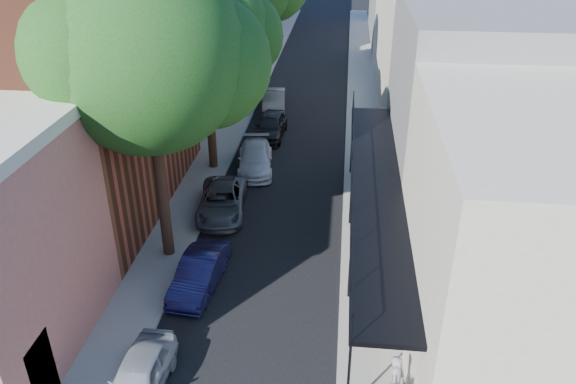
% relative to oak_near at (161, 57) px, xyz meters
% --- Properties ---
extents(road_surface, '(6.00, 64.00, 0.01)m').
position_rel_oak_near_xyz_m(road_surface, '(3.37, 19.74, -7.87)').
color(road_surface, black).
rests_on(road_surface, ground).
extents(sidewalk_left, '(2.00, 64.00, 0.12)m').
position_rel_oak_near_xyz_m(sidewalk_left, '(-0.63, 19.74, -7.82)').
color(sidewalk_left, gray).
rests_on(sidewalk_left, ground).
extents(sidewalk_right, '(2.00, 64.00, 0.12)m').
position_rel_oak_near_xyz_m(sidewalk_right, '(7.37, 19.74, -7.82)').
color(sidewalk_right, gray).
rests_on(sidewalk_right, ground).
extents(buildings_left, '(10.10, 59.10, 12.00)m').
position_rel_oak_near_xyz_m(buildings_left, '(-5.93, 18.50, -2.94)').
color(buildings_left, tan).
rests_on(buildings_left, ground).
extents(buildings_right, '(9.80, 55.00, 10.00)m').
position_rel_oak_near_xyz_m(buildings_right, '(12.36, 19.23, -3.45)').
color(buildings_right, beige).
rests_on(buildings_right, ground).
extents(oak_near, '(7.48, 6.80, 11.42)m').
position_rel_oak_near_xyz_m(oak_near, '(0.00, 0.00, 0.00)').
color(oak_near, black).
rests_on(oak_near, ground).
extents(oak_mid, '(6.60, 6.00, 10.20)m').
position_rel_oak_near_xyz_m(oak_mid, '(-0.05, 7.97, -0.82)').
color(oak_mid, black).
rests_on(oak_mid, ground).
extents(parked_car_a, '(1.53, 3.59, 1.21)m').
position_rel_oak_near_xyz_m(parked_car_a, '(0.77, -7.13, -7.27)').
color(parked_car_a, '#9EA5AF').
rests_on(parked_car_a, ground).
extents(parked_car_b, '(1.64, 3.85, 1.23)m').
position_rel_oak_near_xyz_m(parked_car_b, '(1.29, -2.12, -7.26)').
color(parked_car_b, '#13133C').
rests_on(parked_car_b, ground).
extents(parked_car_c, '(2.49, 4.55, 1.21)m').
position_rel_oak_near_xyz_m(parked_car_c, '(0.99, 3.20, -7.27)').
color(parked_car_c, '#505257').
rests_on(parked_car_c, ground).
extents(parked_car_d, '(2.27, 4.42, 1.23)m').
position_rel_oak_near_xyz_m(parked_car_d, '(1.77, 7.79, -7.26)').
color(parked_car_d, silver).
rests_on(parked_car_d, ground).
extents(parked_car_e, '(1.79, 4.13, 1.39)m').
position_rel_oak_near_xyz_m(parked_car_e, '(1.97, 12.24, -7.19)').
color(parked_car_e, black).
rests_on(parked_car_e, ground).
extents(parked_car_f, '(1.84, 4.21, 1.35)m').
position_rel_oak_near_xyz_m(parked_car_f, '(1.62, 16.61, -7.21)').
color(parked_car_f, '#635F53').
rests_on(parked_car_f, ground).
extents(pedestrian, '(0.65, 0.77, 1.79)m').
position_rel_oak_near_xyz_m(pedestrian, '(7.97, -6.96, -6.86)').
color(pedestrian, gray).
rests_on(pedestrian, sidewalk_right).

